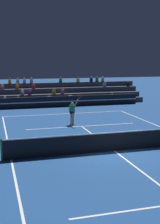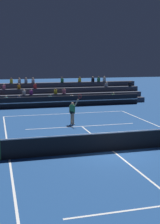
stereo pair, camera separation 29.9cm
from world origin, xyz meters
The scene contains 7 objects.
ground_plane centered at (0.00, 0.00, 0.00)m, with size 120.00×120.00×0.00m, color navy.
court_lines centered at (0.00, 0.00, 0.00)m, with size 11.10×23.90×0.01m.
tennis_net centered at (0.00, 0.00, 0.54)m, with size 12.00×0.10×1.10m.
sponsor_banner_wall centered at (0.00, 16.12, 0.55)m, with size 18.00×0.26×1.10m.
bleacher_stand centered at (-0.02, 19.29, 0.83)m, with size 20.68×3.80×2.83m.
tennis_player centered at (-0.50, 7.20, 0.99)m, with size 0.81×0.91×2.43m.
tennis_ball centered at (0.62, 3.39, 0.03)m, with size 0.07×0.07×0.07m, color #C6DB33.
Camera 1 is at (-6.24, -15.23, 5.00)m, focal length 50.00 mm.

